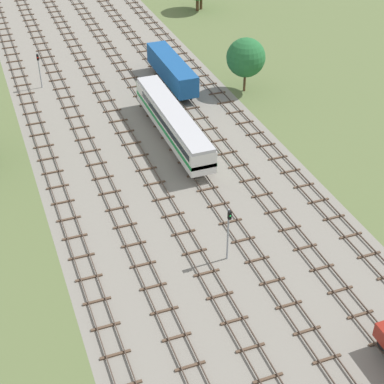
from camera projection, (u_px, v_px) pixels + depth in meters
The scene contains 13 objects.
ground_plane at pixel (158, 150), 70.35m from camera, with size 480.00×480.00×0.00m, color #5B6B3D.
ballast_bed at pixel (158, 150), 70.35m from camera, with size 28.53×176.00×0.01m, color gray.
track_far_left at pixel (50, 165), 67.50m from camera, with size 2.40×126.00×0.29m.
track_left at pixel (93, 157), 68.92m from camera, with size 2.40×126.00×0.29m.
track_centre_left at pixel (135, 149), 70.33m from camera, with size 2.40×126.00×0.29m.
track_centre at pixel (175, 142), 71.75m from camera, with size 2.40×126.00×0.29m.
track_centre_right at pixel (213, 134), 73.17m from camera, with size 2.40×126.00×0.29m.
track_right at pixel (250, 128), 74.59m from camera, with size 2.40×126.00×0.29m.
diesel_railcar_centre_near at pixel (173, 121), 70.74m from camera, with size 2.96×20.50×3.80m.
freight_boxcar_centre_right_mid at pixel (172, 69), 83.50m from camera, with size 2.87×14.00×3.60m.
signal_post_nearest at pixel (39, 66), 82.47m from camera, with size 0.28×0.47×5.01m.
signal_post_near at pixel (228, 228), 52.72m from camera, with size 0.28×0.47×5.53m.
lineside_tree_2 at pixel (246, 58), 80.74m from camera, with size 5.26×5.26×7.47m.
Camera 1 is at (-17.58, -2.03, 36.23)m, focal length 56.68 mm.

